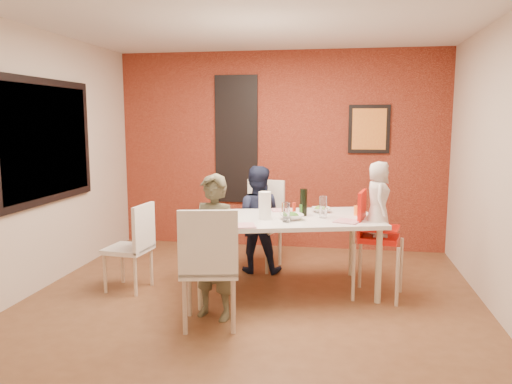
% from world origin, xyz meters
% --- Properties ---
extents(ground, '(4.50, 4.50, 0.00)m').
position_xyz_m(ground, '(0.00, 0.00, 0.00)').
color(ground, brown).
rests_on(ground, ground).
extents(ceiling, '(4.50, 4.50, 0.02)m').
position_xyz_m(ceiling, '(0.00, 0.00, 2.70)').
color(ceiling, silver).
rests_on(ceiling, wall_back).
extents(wall_back, '(4.50, 0.02, 2.70)m').
position_xyz_m(wall_back, '(0.00, 2.25, 1.35)').
color(wall_back, beige).
rests_on(wall_back, ground).
extents(wall_front, '(4.50, 0.02, 2.70)m').
position_xyz_m(wall_front, '(0.00, -2.25, 1.35)').
color(wall_front, beige).
rests_on(wall_front, ground).
extents(wall_left, '(0.02, 4.50, 2.70)m').
position_xyz_m(wall_left, '(-2.25, 0.00, 1.35)').
color(wall_left, beige).
rests_on(wall_left, ground).
extents(wall_right, '(0.02, 4.50, 2.70)m').
position_xyz_m(wall_right, '(2.25, 0.00, 1.35)').
color(wall_right, beige).
rests_on(wall_right, ground).
extents(brick_accent_wall, '(4.50, 0.02, 2.70)m').
position_xyz_m(brick_accent_wall, '(0.00, 2.23, 1.35)').
color(brick_accent_wall, maroon).
rests_on(brick_accent_wall, ground).
extents(picture_window_frame, '(0.05, 1.70, 1.30)m').
position_xyz_m(picture_window_frame, '(-2.22, 0.20, 1.55)').
color(picture_window_frame, black).
rests_on(picture_window_frame, wall_left).
extents(picture_window_pane, '(0.02, 1.55, 1.15)m').
position_xyz_m(picture_window_pane, '(-2.21, 0.20, 1.55)').
color(picture_window_pane, black).
rests_on(picture_window_pane, wall_left).
extents(glassblock_strip, '(0.55, 0.03, 1.70)m').
position_xyz_m(glassblock_strip, '(-0.60, 2.21, 1.50)').
color(glassblock_strip, silver).
rests_on(glassblock_strip, wall_back).
extents(glassblock_surround, '(0.60, 0.03, 1.76)m').
position_xyz_m(glassblock_surround, '(-0.60, 2.21, 1.50)').
color(glassblock_surround, black).
rests_on(glassblock_surround, wall_back).
extents(art_print_frame, '(0.54, 0.03, 0.64)m').
position_xyz_m(art_print_frame, '(1.20, 2.21, 1.65)').
color(art_print_frame, black).
rests_on(art_print_frame, wall_back).
extents(art_print_canvas, '(0.44, 0.01, 0.54)m').
position_xyz_m(art_print_canvas, '(1.20, 2.19, 1.65)').
color(art_print_canvas, gold).
rests_on(art_print_canvas, wall_back).
extents(dining_table, '(2.09, 1.51, 0.78)m').
position_xyz_m(dining_table, '(0.28, 0.39, 0.71)').
color(dining_table, white).
rests_on(dining_table, ground).
extents(chair_near, '(0.58, 0.58, 1.05)m').
position_xyz_m(chair_near, '(-0.23, -0.67, 0.59)').
color(chair_near, silver).
rests_on(chair_near, ground).
extents(chair_far, '(0.59, 0.59, 1.04)m').
position_xyz_m(chair_far, '(-0.09, 1.26, 0.58)').
color(chair_far, white).
rests_on(chair_far, ground).
extents(chair_left, '(0.46, 0.46, 0.91)m').
position_xyz_m(chair_left, '(-1.25, 0.16, 0.51)').
color(chair_left, white).
rests_on(chair_left, ground).
extents(high_chair, '(0.52, 0.52, 1.07)m').
position_xyz_m(high_chair, '(1.18, 0.38, 0.64)').
color(high_chair, red).
rests_on(high_chair, ground).
extents(child_near, '(0.55, 0.44, 1.30)m').
position_xyz_m(child_near, '(-0.25, -0.42, 0.65)').
color(child_near, '#514F39').
rests_on(child_near, ground).
extents(child_far, '(0.62, 0.49, 1.25)m').
position_xyz_m(child_far, '(-0.12, 1.01, 0.62)').
color(child_far, '#151B30').
rests_on(child_far, ground).
extents(toddler, '(0.25, 0.37, 0.74)m').
position_xyz_m(toddler, '(1.21, 0.37, 1.00)').
color(toddler, beige).
rests_on(toddler, high_chair).
extents(plate_near_left, '(0.29, 0.29, 0.01)m').
position_xyz_m(plate_near_left, '(-0.06, -0.12, 0.79)').
color(plate_near_left, silver).
rests_on(plate_near_left, dining_table).
extents(plate_far_mid, '(0.24, 0.24, 0.01)m').
position_xyz_m(plate_far_mid, '(0.20, 0.75, 0.79)').
color(plate_far_mid, white).
rests_on(plate_far_mid, dining_table).
extents(plate_near_right, '(0.29, 0.29, 0.01)m').
position_xyz_m(plate_near_right, '(0.92, 0.25, 0.79)').
color(plate_near_right, silver).
rests_on(plate_near_right, dining_table).
extents(plate_far_left, '(0.20, 0.20, 0.01)m').
position_xyz_m(plate_far_left, '(-0.43, 0.52, 0.79)').
color(plate_far_left, white).
rests_on(plate_far_left, dining_table).
extents(salad_bowl_a, '(0.31, 0.31, 0.06)m').
position_xyz_m(salad_bowl_a, '(0.36, 0.28, 0.81)').
color(salad_bowl_a, white).
rests_on(salad_bowl_a, dining_table).
extents(salad_bowl_b, '(0.25, 0.25, 0.05)m').
position_xyz_m(salad_bowl_b, '(0.64, 0.73, 0.81)').
color(salad_bowl_b, silver).
rests_on(salad_bowl_b, dining_table).
extents(wine_bottle, '(0.08, 0.08, 0.28)m').
position_xyz_m(wine_bottle, '(0.47, 0.49, 0.93)').
color(wine_bottle, black).
rests_on(wine_bottle, dining_table).
extents(wine_glass_a, '(0.07, 0.07, 0.20)m').
position_xyz_m(wine_glass_a, '(0.33, 0.14, 0.88)').
color(wine_glass_a, silver).
rests_on(wine_glass_a, dining_table).
extents(wine_glass_b, '(0.08, 0.08, 0.22)m').
position_xyz_m(wine_glass_b, '(0.67, 0.42, 0.90)').
color(wine_glass_b, white).
rests_on(wine_glass_b, dining_table).
extents(paper_towel_roll, '(0.12, 0.12, 0.28)m').
position_xyz_m(paper_towel_roll, '(0.10, 0.25, 0.92)').
color(paper_towel_roll, white).
rests_on(paper_towel_roll, dining_table).
extents(condiment_red, '(0.04, 0.04, 0.14)m').
position_xyz_m(condiment_red, '(0.37, 0.45, 0.85)').
color(condiment_red, red).
rests_on(condiment_red, dining_table).
extents(condiment_green, '(0.03, 0.03, 0.12)m').
position_xyz_m(condiment_green, '(0.44, 0.45, 0.85)').
color(condiment_green, '#347727').
rests_on(condiment_green, dining_table).
extents(condiment_brown, '(0.04, 0.04, 0.14)m').
position_xyz_m(condiment_brown, '(0.26, 0.45, 0.85)').
color(condiment_brown, brown).
rests_on(condiment_brown, dining_table).
extents(sippy_cup, '(0.06, 0.06, 0.10)m').
position_xyz_m(sippy_cup, '(1.01, 0.61, 0.83)').
color(sippy_cup, orange).
rests_on(sippy_cup, dining_table).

